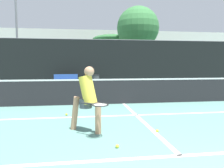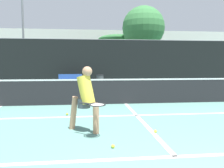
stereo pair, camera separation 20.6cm
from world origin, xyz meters
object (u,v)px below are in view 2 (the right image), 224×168
Objects in this scene: courtside_bench at (71,81)px; parked_car at (103,74)px; player_practicing at (86,96)px; trash_bin at (100,81)px.

parked_car is (2.33, 4.76, 0.16)m from courtside_bench.
player_practicing is 9.15m from courtside_bench.
courtside_bench is 0.34× the size of parked_car.
player_practicing is 1.78× the size of trash_bin.
player_practicing is at bearing -90.95° from courtside_bench.
courtside_bench is at bearing -179.68° from trash_bin.
trash_bin is (0.79, 9.10, -0.38)m from player_practicing.
player_practicing is 0.97× the size of courtside_bench.
player_practicing is at bearing -94.99° from trash_bin.
player_practicing is 0.32× the size of parked_car.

